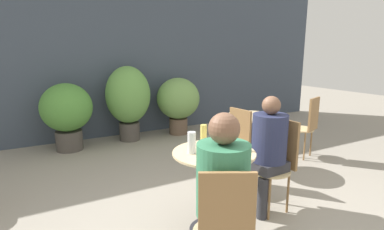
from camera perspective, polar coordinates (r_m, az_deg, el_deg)
The scene contains 16 objects.
storefront_wall at distance 5.85m, azimuth -14.80°, elevation 10.61°, with size 10.00×0.06×3.00m.
cafe_table_near at distance 2.69m, azimuth 4.13°, elevation -11.03°, with size 0.72×0.72×0.76m.
cafe_table_far at distance 4.17m, azimuth 11.31°, elevation -2.88°, with size 0.71×0.71×0.76m.
bistro_chair_0 at distance 1.99m, azimuth 6.24°, elevation -20.21°, with size 0.44×0.45×0.94m.
bistro_chair_1 at distance 3.19m, azimuth 16.08°, elevation -7.81°, with size 0.40×0.40×0.94m.
bistro_chair_2 at distance 4.84m, azimuth 21.15°, elevation -1.36°, with size 0.42×0.44×0.94m.
bistro_chair_4 at distance 3.61m, azimuth 8.13°, elevation -5.09°, with size 0.41×0.40×0.94m.
seated_person_0 at distance 2.03m, azimuth 5.82°, elevation -13.70°, with size 0.42×0.43×1.24m.
seated_person_1 at distance 3.03m, azimuth 14.27°, elevation -5.66°, with size 0.35×0.34×1.20m.
beer_glass_0 at distance 2.45m, azimuth 7.23°, elevation -6.48°, with size 0.06×0.06×0.15m.
beer_glass_1 at distance 2.67m, azimuth 8.17°, elevation -4.56°, with size 0.06×0.06×0.19m.
beer_glass_2 at distance 2.75m, azimuth 2.22°, elevation -3.86°, with size 0.06×0.06×0.20m.
beer_glass_3 at distance 2.54m, azimuth -0.07°, elevation -5.30°, with size 0.07×0.07×0.19m.
potted_plant_0 at distance 5.26m, azimuth -22.75°, elevation 0.74°, with size 0.81×0.81×1.11m.
potted_plant_1 at distance 5.51m, azimuth -12.07°, elevation 3.34°, with size 0.80×0.80×1.35m.
potted_plant_2 at distance 5.84m, azimuth -2.65°, elevation 2.82°, with size 0.83×0.83×1.11m.
Camera 1 is at (-1.40, -1.88, 1.61)m, focal length 28.00 mm.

